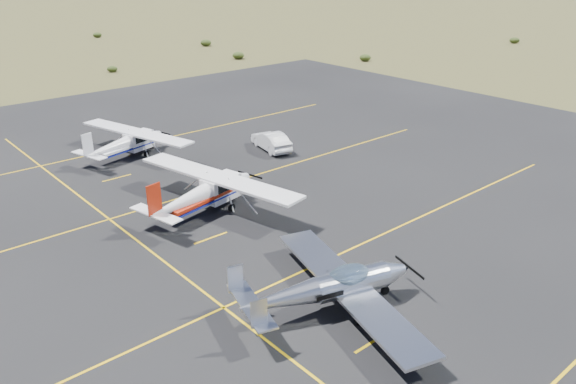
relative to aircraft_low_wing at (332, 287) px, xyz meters
name	(u,v)px	position (x,y,z in m)	size (l,w,h in m)	color
ground	(359,277)	(2.71, 0.97, -1.08)	(1600.00, 1600.00, 0.00)	#383D1C
apron	(263,224)	(2.71, 7.97, -1.08)	(72.00, 72.00, 0.02)	black
aircraft_low_wing	(332,287)	(0.00, 0.00, 0.00)	(7.64, 10.39, 2.26)	silver
aircraft_cessna	(204,192)	(1.21, 11.26, 0.19)	(7.13, 11.30, 2.85)	white
aircraft_plain	(126,142)	(2.05, 22.71, 0.06)	(6.71, 10.13, 2.57)	white
sedan	(271,141)	(10.95, 17.35, -0.39)	(1.44, 4.13, 1.36)	silver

